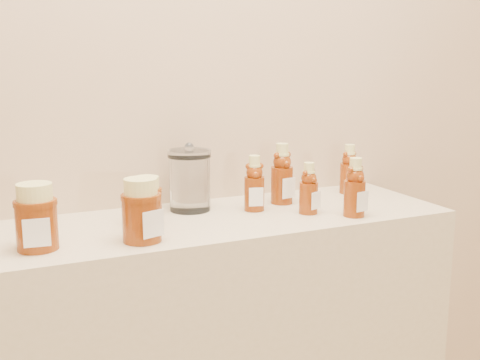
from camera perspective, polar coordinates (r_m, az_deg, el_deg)
name	(u,v)px	position (r m, az deg, el deg)	size (l,w,h in m)	color
wall_back	(191,40)	(1.68, -4.66, 13.13)	(3.50, 0.02, 2.70)	tan
bear_bottle_back_left	(254,179)	(1.60, 1.37, 0.05)	(0.06, 0.06, 0.17)	#622307
bear_bottle_back_mid	(282,170)	(1.68, 4.00, 0.98)	(0.07, 0.07, 0.19)	#622307
bear_bottle_back_right	(349,166)	(1.83, 10.31, 1.33)	(0.06, 0.06, 0.17)	#622307
bear_bottle_front_left	(309,185)	(1.58, 6.53, -0.46)	(0.05, 0.05, 0.15)	#622307
bear_bottle_front_right	(355,183)	(1.57, 10.84, -0.32)	(0.06, 0.06, 0.17)	#622307
honey_jar_left	(36,217)	(1.35, -18.76, -3.32)	(0.09, 0.09, 0.14)	#622307
honey_jar_back	(147,201)	(1.49, -8.83, -1.95)	(0.08, 0.08, 0.12)	#622307
honey_jar_front	(141,210)	(1.35, -9.33, -2.83)	(0.09, 0.09, 0.14)	#622307
glass_canister	(190,178)	(1.60, -4.80, 0.22)	(0.12, 0.12, 0.18)	white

